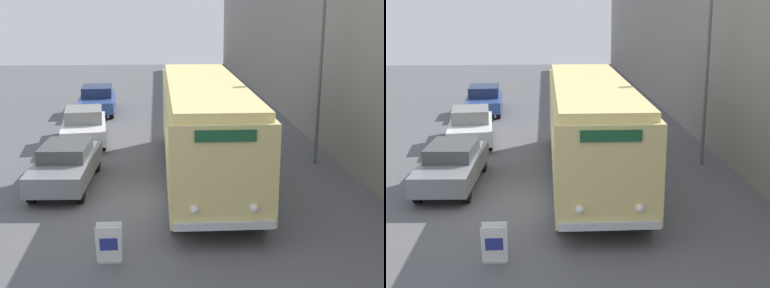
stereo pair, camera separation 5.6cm
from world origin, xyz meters
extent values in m
plane|color=#56565B|center=(0.00, 0.00, 0.00)|extent=(80.00, 80.00, 0.00)
cube|color=gray|center=(7.26, 10.00, 3.33)|extent=(0.30, 60.00, 6.66)
cylinder|color=black|center=(0.66, -1.84, 0.54)|extent=(0.28, 1.07, 1.07)
cylinder|color=black|center=(2.99, -1.84, 0.54)|extent=(0.28, 1.07, 1.07)
cylinder|color=black|center=(0.66, 6.74, 0.54)|extent=(0.28, 1.07, 1.07)
cylinder|color=black|center=(2.99, 6.74, 0.54)|extent=(0.28, 1.07, 1.07)
cube|color=#E5D17F|center=(1.83, 2.45, 1.84)|extent=(2.65, 11.38, 2.61)
cube|color=#F3DD87|center=(1.83, 2.45, 3.27)|extent=(2.44, 10.93, 0.24)
cube|color=silver|center=(1.83, -3.30, 0.66)|extent=(2.52, 0.12, 0.20)
sphere|color=white|center=(1.10, -3.27, 1.09)|extent=(0.22, 0.22, 0.22)
sphere|color=white|center=(2.56, -3.27, 1.09)|extent=(0.22, 0.22, 0.22)
cube|color=#19512D|center=(1.83, -3.26, 2.90)|extent=(1.46, 0.06, 0.28)
cube|color=gray|center=(-0.93, -3.73, 0.00)|extent=(0.54, 0.21, 0.01)
cube|color=white|center=(-0.93, -3.81, 0.47)|extent=(0.60, 0.19, 0.95)
cube|color=white|center=(-0.93, -3.64, 0.47)|extent=(0.60, 0.19, 0.95)
cube|color=navy|center=(-0.93, -3.83, 0.50)|extent=(0.42, 0.06, 0.33)
cylinder|color=#595E60|center=(6.22, 3.91, 3.21)|extent=(0.12, 0.12, 6.43)
cylinder|color=black|center=(-3.62, 0.37, 0.34)|extent=(0.22, 0.68, 0.68)
cylinder|color=black|center=(-2.14, 0.31, 0.34)|extent=(0.22, 0.68, 0.68)
cylinder|color=black|center=(-3.48, 3.54, 0.34)|extent=(0.22, 0.68, 0.68)
cylinder|color=black|center=(-1.99, 3.47, 0.34)|extent=(0.22, 0.68, 0.68)
cube|color=slate|center=(-2.81, 1.92, 0.65)|extent=(1.95, 4.64, 0.63)
cube|color=#3F4043|center=(-2.80, 2.04, 1.19)|extent=(1.58, 2.12, 0.45)
cylinder|color=black|center=(-3.59, 6.21, 0.30)|extent=(0.22, 0.60, 0.60)
cylinder|color=black|center=(-2.03, 6.37, 0.30)|extent=(0.22, 0.60, 0.60)
cylinder|color=black|center=(-3.90, 9.23, 0.30)|extent=(0.22, 0.60, 0.60)
cylinder|color=black|center=(-2.34, 9.39, 0.30)|extent=(0.22, 0.60, 0.60)
cube|color=silver|center=(-2.97, 7.80, 0.62)|extent=(2.28, 4.60, 0.64)
cube|color=gray|center=(-2.98, 7.91, 1.22)|extent=(1.75, 2.14, 0.57)
cylinder|color=black|center=(-3.84, 12.86, 0.34)|extent=(0.22, 0.67, 0.67)
cylinder|color=black|center=(-2.21, 12.95, 0.34)|extent=(0.22, 0.67, 0.67)
cylinder|color=black|center=(-4.03, 16.25, 0.34)|extent=(0.22, 0.67, 0.67)
cylinder|color=black|center=(-2.39, 16.34, 0.34)|extent=(0.22, 0.67, 0.67)
cube|color=#2D478C|center=(-3.12, 14.60, 0.63)|extent=(2.16, 4.90, 0.59)
cube|color=#19274D|center=(-3.12, 14.72, 1.21)|extent=(1.73, 2.25, 0.56)
camera|label=1|loc=(0.26, -15.28, 5.83)|focal=50.00mm
camera|label=2|loc=(0.31, -15.28, 5.83)|focal=50.00mm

